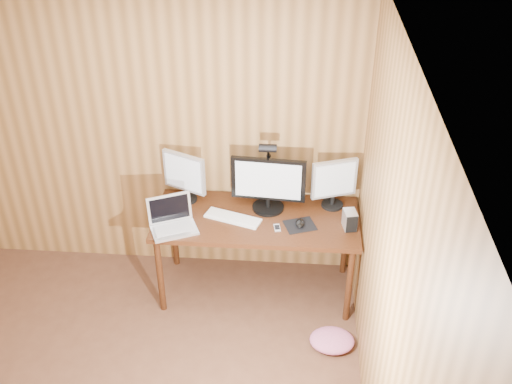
# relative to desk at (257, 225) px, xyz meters

# --- Properties ---
(room_shell) EXTENTS (4.00, 4.00, 4.00)m
(room_shell) POSITION_rel_desk_xyz_m (-0.93, -1.70, 0.62)
(room_shell) COLOR brown
(room_shell) RESTS_ON ground
(desk) EXTENTS (1.60, 0.70, 0.75)m
(desk) POSITION_rel_desk_xyz_m (0.00, 0.00, 0.00)
(desk) COLOR #3B1C0C
(desk) RESTS_ON floor
(monitor_center) EXTENTS (0.58, 0.25, 0.45)m
(monitor_center) POSITION_rel_desk_xyz_m (0.08, 0.06, 0.36)
(monitor_center) COLOR black
(monitor_center) RESTS_ON desk
(monitor_left) EXTENTS (0.36, 0.19, 0.43)m
(monitor_left) POSITION_rel_desk_xyz_m (-0.59, 0.13, 0.35)
(monitor_left) COLOR black
(monitor_left) RESTS_ON desk
(monitor_right) EXTENTS (0.36, 0.17, 0.42)m
(monitor_right) POSITION_rel_desk_xyz_m (0.60, 0.13, 0.35)
(monitor_right) COLOR black
(monitor_right) RESTS_ON desk
(laptop) EXTENTS (0.41, 0.38, 0.24)m
(laptop) POSITION_rel_desk_xyz_m (-0.63, -0.25, 0.18)
(laptop) COLOR silver
(laptop) RESTS_ON desk
(keyboard) EXTENTS (0.46, 0.27, 0.02)m
(keyboard) POSITION_rel_desk_xyz_m (-0.18, -0.11, 0.13)
(keyboard) COLOR white
(keyboard) RESTS_ON desk
(mousepad) EXTENTS (0.28, 0.25, 0.00)m
(mousepad) POSITION_rel_desk_xyz_m (0.34, -0.15, 0.12)
(mousepad) COLOR black
(mousepad) RESTS_ON desk
(mouse) EXTENTS (0.09, 0.12, 0.04)m
(mouse) POSITION_rel_desk_xyz_m (0.34, -0.15, 0.14)
(mouse) COLOR black
(mouse) RESTS_ON mousepad
(hard_drive) EXTENTS (0.11, 0.15, 0.15)m
(hard_drive) POSITION_rel_desk_xyz_m (0.72, -0.15, 0.19)
(hard_drive) COLOR silver
(hard_drive) RESTS_ON desk
(phone) EXTENTS (0.06, 0.10, 0.01)m
(phone) POSITION_rel_desk_xyz_m (0.17, -0.21, 0.13)
(phone) COLOR silver
(phone) RESTS_ON desk
(speaker) EXTENTS (0.05, 0.05, 0.11)m
(speaker) POSITION_rel_desk_xyz_m (0.55, 0.23, 0.18)
(speaker) COLOR black
(speaker) RESTS_ON desk
(desk_lamp) EXTENTS (0.14, 0.20, 0.60)m
(desk_lamp) POSITION_rel_desk_xyz_m (0.07, 0.16, 0.49)
(desk_lamp) COLOR black
(desk_lamp) RESTS_ON desk
(fabric_pile) EXTENTS (0.36, 0.30, 0.11)m
(fabric_pile) POSITION_rel_desk_xyz_m (0.62, -0.66, -0.57)
(fabric_pile) COLOR #C7608A
(fabric_pile) RESTS_ON floor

